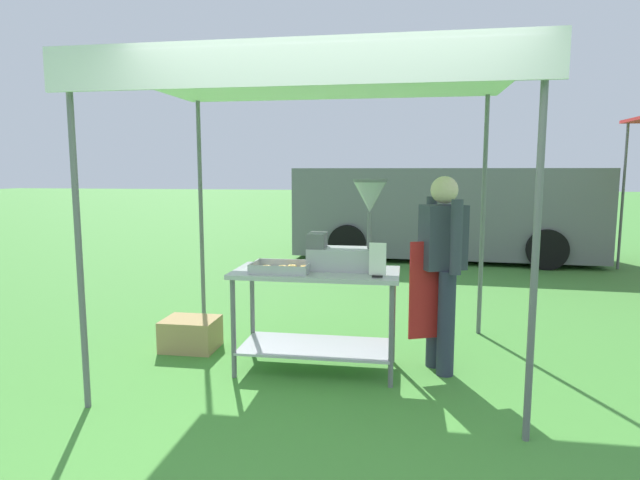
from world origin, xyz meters
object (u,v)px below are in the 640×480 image
Objects in this scene: donut_fryer at (351,234)px; stall_canopy at (318,83)px; supply_crate at (191,334)px; vendor at (441,264)px; van_grey at (443,211)px; menu_sign at (378,262)px; donut_tray at (282,269)px; donut_cart at (316,299)px.

stall_canopy is at bearing 174.92° from donut_fryer.
stall_canopy reaches higher than supply_crate.
supply_crate is (-2.25, 0.18, -0.76)m from vendor.
van_grey is (2.66, 5.79, 0.73)m from supply_crate.
menu_sign is at bearing -98.18° from van_grey.
stall_canopy is 6.69× the size of donut_tray.
donut_fryer is 1.83m from supply_crate.
donut_cart is 0.24× the size of van_grey.
donut_fryer is at bearing -100.71° from van_grey.
donut_fryer is at bearing -174.35° from vendor.
van_grey reaches higher than donut_fryer.
stall_canopy is 0.57× the size of van_grey.
van_grey reaches higher than vendor.
donut_fryer reaches higher than donut_cart.
donut_cart is 1.36m from supply_crate.
donut_cart is 2.73× the size of supply_crate.
donut_cart is 0.60m from donut_fryer.
donut_tray is at bearing -105.21° from van_grey.
menu_sign is 0.61m from vendor.
vendor reaches higher than menu_sign.
vendor is at bearing 5.65° from donut_fryer.
donut_tray reaches higher than donut_cart.
donut_fryer reaches higher than donut_tray.
donut_cart is 1.06m from vendor.
donut_cart is at bearing 15.94° from donut_tray.
vendor reaches higher than donut_tray.
stall_canopy reaches higher than donut_tray.
donut_tray is 0.79m from menu_sign.
vendor is 3.26× the size of supply_crate.
stall_canopy is at bearing 33.08° from donut_tray.
supply_crate is 6.41m from van_grey.
van_grey reaches higher than menu_sign.
stall_canopy is 1.96× the size of vendor.
vendor is 5.98m from van_grey.
stall_canopy reaches higher than donut_cart.
donut_fryer is at bearing 15.10° from donut_cart.
van_grey is (0.91, 6.31, -0.08)m from menu_sign.
stall_canopy is at bearing -10.37° from supply_crate.
stall_canopy reaches higher than menu_sign.
donut_tray is 0.63× the size of donut_fryer.
van_grey is at bearing 76.97° from donut_cart.
menu_sign is (0.24, -0.27, -0.18)m from donut_fryer.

